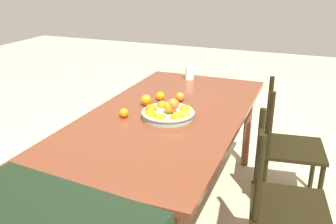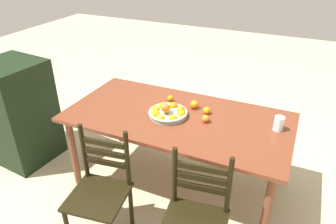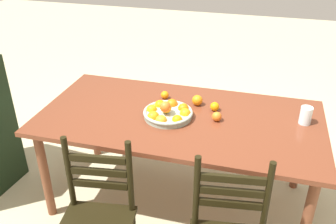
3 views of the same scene
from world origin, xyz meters
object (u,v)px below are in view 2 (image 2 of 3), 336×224
at_px(chair_by_cabinet, 195,220).
at_px(dining_table, 177,123).
at_px(fruit_bowl, 168,112).
at_px(orange_loose_1, 206,119).
at_px(chair_near_window, 100,191).
at_px(orange_loose_3, 207,111).
at_px(cabinet, 19,113).
at_px(orange_loose_2, 194,105).
at_px(drinking_glass, 279,124).
at_px(orange_loose_0, 170,98).

bearing_deg(chair_by_cabinet, dining_table, 113.26).
bearing_deg(fruit_bowl, orange_loose_1, -173.49).
bearing_deg(chair_near_window, orange_loose_3, 52.80).
xyz_separation_m(orange_loose_1, orange_loose_3, (0.04, -0.14, -0.00)).
distance_m(cabinet, orange_loose_3, 1.97).
distance_m(fruit_bowl, orange_loose_2, 0.28).
bearing_deg(orange_loose_3, fruit_bowl, 30.98).
xyz_separation_m(cabinet, drinking_glass, (-2.53, -0.40, 0.28)).
distance_m(chair_near_window, cabinet, 1.49).
relative_size(chair_by_cabinet, fruit_bowl, 2.65).
height_order(orange_loose_2, orange_loose_3, orange_loose_2).
bearing_deg(dining_table, chair_by_cabinet, 121.12).
distance_m(cabinet, orange_loose_0, 1.61).
height_order(chair_near_window, drinking_glass, chair_near_window).
relative_size(chair_by_cabinet, cabinet, 0.84).
height_order(dining_table, cabinet, cabinet).
xyz_separation_m(cabinet, orange_loose_3, (-1.91, -0.41, 0.25)).
bearing_deg(chair_near_window, chair_by_cabinet, -5.65).
height_order(chair_by_cabinet, fruit_bowl, chair_by_cabinet).
bearing_deg(chair_by_cabinet, orange_loose_0, 114.70).
height_order(chair_near_window, chair_by_cabinet, chair_near_window).
relative_size(chair_by_cabinet, orange_loose_3, 14.26).
bearing_deg(drinking_glass, cabinet, 8.89).
relative_size(fruit_bowl, drinking_glass, 2.85).
relative_size(cabinet, orange_loose_1, 16.57).
height_order(cabinet, orange_loose_1, cabinet).
height_order(dining_table, drinking_glass, drinking_glass).
height_order(cabinet, orange_loose_2, cabinet).
xyz_separation_m(orange_loose_0, orange_loose_1, (-0.43, 0.23, 0.00)).
relative_size(orange_loose_0, drinking_glass, 0.49).
distance_m(cabinet, orange_loose_1, 1.98).
bearing_deg(chair_near_window, orange_loose_2, 60.61).
bearing_deg(cabinet, fruit_bowl, -166.36).
height_order(dining_table, orange_loose_2, orange_loose_2).
bearing_deg(drinking_glass, orange_loose_1, 12.12).
height_order(dining_table, orange_loose_1, orange_loose_1).
xyz_separation_m(chair_by_cabinet, orange_loose_3, (0.24, -0.91, 0.35)).
bearing_deg(cabinet, orange_loose_2, -159.93).
height_order(cabinet, orange_loose_3, cabinet).
height_order(dining_table, orange_loose_3, orange_loose_3).
distance_m(orange_loose_0, orange_loose_1, 0.49).
bearing_deg(orange_loose_0, dining_table, 127.01).
distance_m(orange_loose_0, orange_loose_2, 0.26).
bearing_deg(orange_loose_0, cabinet, 18.37).
height_order(orange_loose_0, drinking_glass, drinking_glass).
bearing_deg(chair_by_cabinet, orange_loose_1, 96.98).
relative_size(chair_near_window, orange_loose_3, 14.51).
distance_m(chair_near_window, orange_loose_3, 1.13).
xyz_separation_m(dining_table, orange_loose_3, (-0.22, -0.14, 0.11)).
distance_m(orange_loose_2, drinking_glass, 0.76).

